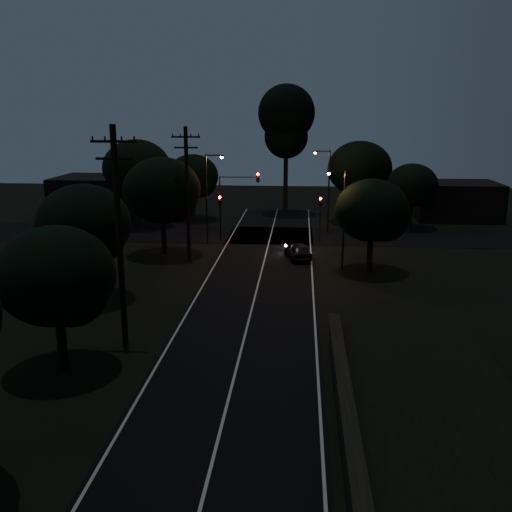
{
  "coord_description": "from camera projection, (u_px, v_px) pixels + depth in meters",
  "views": [
    {
      "loc": [
        2.83,
        -11.6,
        11.54
      ],
      "look_at": [
        0.0,
        24.0,
        2.5
      ],
      "focal_mm": 40.0,
      "sensor_mm": 36.0,
      "label": 1
    }
  ],
  "objects": [
    {
      "name": "utility_pole_mid",
      "position": [
        119.0,
        234.0,
        27.8
      ],
      "size": [
        2.2,
        0.3,
        11.0
      ],
      "color": "black",
      "rests_on": "ground"
    },
    {
      "name": "building_left",
      "position": [
        102.0,
        196.0,
        65.5
      ],
      "size": [
        10.0,
        8.0,
        4.4
      ],
      "primitive_type": "cube",
      "color": "black",
      "rests_on": "ground"
    },
    {
      "name": "tall_pine",
      "position": [
        286.0,
        121.0,
        64.73
      ],
      "size": [
        6.45,
        6.45,
        14.67
      ],
      "color": "black",
      "rests_on": "ground"
    },
    {
      "name": "streetlight_b",
      "position": [
        327.0,
        185.0,
        55.23
      ],
      "size": [
        1.66,
        0.26,
        8.0
      ],
      "color": "black",
      "rests_on": "ground"
    },
    {
      "name": "streetlight_c",
      "position": [
        342.0,
        213.0,
        41.73
      ],
      "size": [
        1.46,
        0.26,
        7.5
      ],
      "color": "black",
      "rests_on": "ground"
    },
    {
      "name": "tree_far_nw",
      "position": [
        194.0,
        178.0,
        62.01
      ],
      "size": [
        5.63,
        5.63,
        7.13
      ],
      "color": "black",
      "rests_on": "ground"
    },
    {
      "name": "retaining_wall",
      "position": [
        466.0,
        503.0,
        16.41
      ],
      "size": [
        6.93,
        26.0,
        1.6
      ],
      "color": "black",
      "rests_on": "ground"
    },
    {
      "name": "tree_left_b",
      "position": [
        59.0,
        279.0,
        25.28
      ],
      "size": [
        5.28,
        5.28,
        6.71
      ],
      "color": "black",
      "rests_on": "ground"
    },
    {
      "name": "streetlight_a",
      "position": [
        209.0,
        193.0,
        50.25
      ],
      "size": [
        1.66,
        0.26,
        8.0
      ],
      "color": "black",
      "rests_on": "ground"
    },
    {
      "name": "tree_left_d",
      "position": [
        164.0,
        192.0,
        46.35
      ],
      "size": [
        6.34,
        6.34,
        8.04
      ],
      "color": "black",
      "rests_on": "ground"
    },
    {
      "name": "building_right",
      "position": [
        455.0,
        200.0,
        63.45
      ],
      "size": [
        9.0,
        7.0,
        4.0
      ],
      "primitive_type": "cube",
      "color": "black",
      "rests_on": "ground"
    },
    {
      "name": "signal_mast",
      "position": [
        238.0,
        193.0,
        52.06
      ],
      "size": [
        3.7,
        0.35,
        6.25
      ],
      "color": "black",
      "rests_on": "ground"
    },
    {
      "name": "signal_right",
      "position": [
        320.0,
        210.0,
        51.85
      ],
      "size": [
        0.28,
        0.35,
        4.1
      ],
      "color": "black",
      "rests_on": "ground"
    },
    {
      "name": "car",
      "position": [
        298.0,
        251.0,
        45.92
      ],
      "size": [
        2.52,
        4.27,
        1.36
      ],
      "primitive_type": "imported",
      "rotation": [
        0.0,
        0.0,
        3.39
      ],
      "color": "black",
      "rests_on": "ground"
    },
    {
      "name": "tree_right_a",
      "position": [
        375.0,
        212.0,
        41.42
      ],
      "size": [
        5.41,
        5.41,
        6.88
      ],
      "color": "black",
      "rests_on": "ground"
    },
    {
      "name": "road_surface",
      "position": [
        263.0,
        265.0,
        44.33
      ],
      "size": [
        60.0,
        70.0,
        0.03
      ],
      "color": "black",
      "rests_on": "ground"
    },
    {
      "name": "tree_left_c",
      "position": [
        87.0,
        226.0,
        35.04
      ],
      "size": [
        5.79,
        5.79,
        7.31
      ],
      "color": "black",
      "rests_on": "ground"
    },
    {
      "name": "tree_far_w",
      "position": [
        139.0,
        170.0,
        58.21
      ],
      "size": [
        6.97,
        6.97,
        8.88
      ],
      "color": "black",
      "rests_on": "ground"
    },
    {
      "name": "signal_left",
      "position": [
        220.0,
        209.0,
        52.56
      ],
      "size": [
        0.28,
        0.35,
        4.1
      ],
      "color": "black",
      "rests_on": "ground"
    },
    {
      "name": "tree_far_ne",
      "position": [
        362.0,
        170.0,
        60.36
      ],
      "size": [
        6.81,
        6.81,
        8.62
      ],
      "color": "black",
      "rests_on": "ground"
    },
    {
      "name": "utility_pole_far",
      "position": [
        187.0,
        192.0,
        44.3
      ],
      "size": [
        2.2,
        0.3,
        10.5
      ],
      "color": "black",
      "rests_on": "ground"
    },
    {
      "name": "tree_far_e",
      "position": [
        414.0,
        187.0,
        57.45
      ],
      "size": [
        5.16,
        5.16,
        6.55
      ],
      "color": "black",
      "rests_on": "ground"
    }
  ]
}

